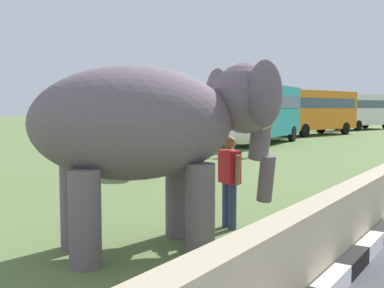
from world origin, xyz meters
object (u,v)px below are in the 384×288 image
(elephant, at_px, (159,126))
(person_handler, at_px, (229,177))
(cow_near, at_px, (131,149))
(bus_teal, at_px, (262,109))
(bus_orange, at_px, (314,109))
(cow_mid, at_px, (242,137))
(bus_white, at_px, (362,109))

(elephant, xyz_separation_m, person_handler, (1.57, -0.33, -0.95))
(elephant, relative_size, cow_near, 2.06)
(bus_teal, height_order, bus_orange, same)
(bus_teal, relative_size, cow_mid, 4.62)
(bus_teal, bearing_deg, person_handler, -155.85)
(cow_near, bearing_deg, cow_mid, -0.61)
(person_handler, xyz_separation_m, cow_near, (3.57, 5.55, -0.06))
(bus_teal, bearing_deg, bus_white, -0.60)
(bus_teal, distance_m, cow_near, 14.75)
(bus_orange, bearing_deg, bus_teal, -177.44)
(cow_near, height_order, cow_mid, same)
(bus_teal, distance_m, bus_white, 22.55)
(cow_near, bearing_deg, bus_white, 3.57)
(person_handler, distance_m, bus_orange, 29.66)
(elephant, distance_m, bus_white, 42.83)
(bus_orange, bearing_deg, elephant, -164.65)
(elephant, xyz_separation_m, cow_mid, (12.20, 5.14, -1.01))
(bus_orange, relative_size, bus_white, 1.07)
(person_handler, height_order, bus_teal, bus_teal)
(elephant, relative_size, cow_mid, 2.11)
(bus_orange, distance_m, bus_white, 12.24)
(bus_orange, xyz_separation_m, cow_near, (-24.81, -3.01, -1.21))
(person_handler, relative_size, bus_white, 0.20)
(bus_teal, xyz_separation_m, cow_near, (-14.48, -2.54, -1.21))
(bus_teal, bearing_deg, cow_mid, -160.53)
(bus_white, height_order, cow_near, bus_white)
(person_handler, xyz_separation_m, bus_teal, (18.05, 8.09, 1.15))
(bus_white, bearing_deg, cow_near, -176.43)
(person_handler, bearing_deg, elephant, 167.94)
(person_handler, relative_size, bus_teal, 0.19)
(person_handler, xyz_separation_m, cow_mid, (10.64, 5.47, -0.06))
(elephant, bearing_deg, bus_orange, 15.35)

